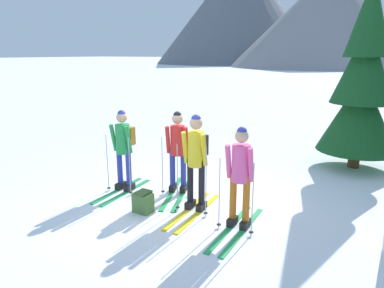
{
  "coord_description": "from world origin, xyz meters",
  "views": [
    {
      "loc": [
        3.48,
        -5.27,
        2.72
      ],
      "look_at": [
        0.11,
        0.33,
        1.05
      ],
      "focal_mm": 33.52,
      "sensor_mm": 36.0,
      "label": 1
    }
  ],
  "objects_px": {
    "pine_tree_far": "(363,84)",
    "skier_in_green": "(124,146)",
    "skier_in_yellow": "(196,157)",
    "backpack_on_snow_front": "(143,202)",
    "skier_in_pink": "(240,175)",
    "skier_in_red": "(178,148)"
  },
  "relations": [
    {
      "from": "backpack_on_snow_front",
      "to": "pine_tree_far",
      "type": "bearing_deg",
      "value": 59.0
    },
    {
      "from": "skier_in_pink",
      "to": "pine_tree_far",
      "type": "bearing_deg",
      "value": 75.35
    },
    {
      "from": "backpack_on_snow_front",
      "to": "skier_in_pink",
      "type": "bearing_deg",
      "value": 11.23
    },
    {
      "from": "pine_tree_far",
      "to": "skier_in_green",
      "type": "bearing_deg",
      "value": -133.15
    },
    {
      "from": "skier_in_yellow",
      "to": "backpack_on_snow_front",
      "type": "bearing_deg",
      "value": -142.15
    },
    {
      "from": "pine_tree_far",
      "to": "backpack_on_snow_front",
      "type": "bearing_deg",
      "value": -121.0
    },
    {
      "from": "skier_in_green",
      "to": "skier_in_yellow",
      "type": "bearing_deg",
      "value": -2.15
    },
    {
      "from": "skier_in_yellow",
      "to": "skier_in_pink",
      "type": "height_order",
      "value": "skier_in_yellow"
    },
    {
      "from": "skier_in_pink",
      "to": "pine_tree_far",
      "type": "height_order",
      "value": "pine_tree_far"
    },
    {
      "from": "skier_in_green",
      "to": "skier_in_red",
      "type": "height_order",
      "value": "skier_in_green"
    },
    {
      "from": "skier_in_yellow",
      "to": "backpack_on_snow_front",
      "type": "relative_size",
      "value": 4.63
    },
    {
      "from": "pine_tree_far",
      "to": "backpack_on_snow_front",
      "type": "distance_m",
      "value": 5.74
    },
    {
      "from": "skier_in_red",
      "to": "skier_in_yellow",
      "type": "relative_size",
      "value": 0.99
    },
    {
      "from": "skier_in_red",
      "to": "skier_in_pink",
      "type": "relative_size",
      "value": 0.98
    },
    {
      "from": "skier_in_green",
      "to": "pine_tree_far",
      "type": "relative_size",
      "value": 0.37
    },
    {
      "from": "skier_in_yellow",
      "to": "backpack_on_snow_front",
      "type": "distance_m",
      "value": 1.22
    },
    {
      "from": "backpack_on_snow_front",
      "to": "skier_in_red",
      "type": "bearing_deg",
      "value": 89.8
    },
    {
      "from": "skier_in_green",
      "to": "pine_tree_far",
      "type": "distance_m",
      "value": 5.62
    },
    {
      "from": "skier_in_green",
      "to": "skier_in_red",
      "type": "distance_m",
      "value": 1.08
    },
    {
      "from": "skier_in_green",
      "to": "skier_in_red",
      "type": "xyz_separation_m",
      "value": [
        0.97,
        0.48,
        -0.01
      ]
    },
    {
      "from": "skier_in_pink",
      "to": "pine_tree_far",
      "type": "distance_m",
      "value": 4.62
    },
    {
      "from": "skier_in_red",
      "to": "pine_tree_far",
      "type": "height_order",
      "value": "pine_tree_far"
    }
  ]
}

